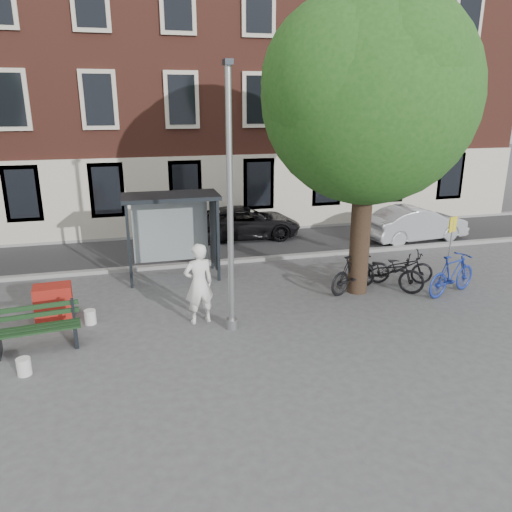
{
  "coord_description": "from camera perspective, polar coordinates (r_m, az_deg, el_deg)",
  "views": [
    {
      "loc": [
        -2.17,
        -10.83,
        5.3
      ],
      "look_at": [
        0.92,
        1.22,
        1.4
      ],
      "focal_mm": 35.0,
      "sensor_mm": 36.0,
      "label": 1
    }
  ],
  "objects": [
    {
      "name": "bus_shelter",
      "position": [
        15.39,
        -8.22,
        4.54
      ],
      "size": [
        2.85,
        1.45,
        2.62
      ],
      "color": "#1E2328",
      "rests_on": "ground"
    },
    {
      "name": "bike_a",
      "position": [
        15.57,
        16.19,
        -1.24
      ],
      "size": [
        2.04,
        1.21,
        1.01
      ],
      "primitive_type": "imported",
      "rotation": [
        0.0,
        0.0,
        1.27
      ],
      "color": "black",
      "rests_on": "ground"
    },
    {
      "name": "lamppost",
      "position": [
        11.33,
        -2.96,
        4.55
      ],
      "size": [
        0.28,
        0.35,
        6.11
      ],
      "color": "#9EA0A3",
      "rests_on": "ground"
    },
    {
      "name": "red_stand",
      "position": [
        13.53,
        -22.12,
        -4.95
      ],
      "size": [
        0.95,
        0.67,
        0.9
      ],
      "primitive_type": "cube",
      "rotation": [
        0.0,
        0.0,
        0.08
      ],
      "color": "maroon",
      "rests_on": "ground"
    },
    {
      "name": "curb_near",
      "position": [
        16.82,
        -6.23,
        -0.85
      ],
      "size": [
        40.0,
        0.25,
        0.12
      ],
      "primitive_type": "cube",
      "color": "gray",
      "rests_on": "ground"
    },
    {
      "name": "notice_sign",
      "position": [
        15.89,
        21.45,
        2.3
      ],
      "size": [
        0.33,
        0.16,
        2.02
      ],
      "rotation": [
        0.0,
        0.0,
        0.4
      ],
      "color": "#9EA0A3",
      "rests_on": "ground"
    },
    {
      "name": "bike_d",
      "position": [
        14.57,
        11.1,
        -1.92
      ],
      "size": [
        1.92,
        1.28,
        1.12
      ],
      "primitive_type": "imported",
      "rotation": [
        0.0,
        0.0,
        2.01
      ],
      "color": "black",
      "rests_on": "ground"
    },
    {
      "name": "painter",
      "position": [
        12.26,
        -6.55,
        -3.16
      ],
      "size": [
        0.83,
        0.63,
        2.04
      ],
      "primitive_type": "imported",
      "rotation": [
        0.0,
        0.0,
        3.35
      ],
      "color": "white",
      "rests_on": "ground"
    },
    {
      "name": "road",
      "position": [
        18.73,
        -7.12,
        0.85
      ],
      "size": [
        40.0,
        4.0,
        0.01
      ],
      "primitive_type": "cube",
      "color": "#28282B",
      "rests_on": "ground"
    },
    {
      "name": "bike_c",
      "position": [
        14.89,
        14.74,
        -1.77
      ],
      "size": [
        2.11,
        1.9,
        1.11
      ],
      "primitive_type": "imported",
      "rotation": [
        0.0,
        0.0,
        0.9
      ],
      "color": "black",
      "rests_on": "ground"
    },
    {
      "name": "car_silver",
      "position": [
        20.51,
        17.77,
        3.54
      ],
      "size": [
        4.25,
        1.91,
        1.35
      ],
      "primitive_type": "imported",
      "rotation": [
        0.0,
        0.0,
        1.69
      ],
      "color": "#A9ABB0",
      "rests_on": "ground"
    },
    {
      "name": "bucket_a",
      "position": [
        13.06,
        -18.42,
        -6.64
      ],
      "size": [
        0.28,
        0.28,
        0.36
      ],
      "primitive_type": "cylinder",
      "rotation": [
        0.0,
        0.0,
        0.01
      ],
      "color": "silver",
      "rests_on": "ground"
    },
    {
      "name": "curb_far",
      "position": [
        20.63,
        -7.86,
        2.53
      ],
      "size": [
        40.0,
        0.25,
        0.12
      ],
      "primitive_type": "cube",
      "color": "gray",
      "rests_on": "ground"
    },
    {
      "name": "bike_b",
      "position": [
        15.14,
        21.51,
        -1.96
      ],
      "size": [
        2.05,
        1.2,
        1.19
      ],
      "primitive_type": "imported",
      "rotation": [
        0.0,
        0.0,
        1.92
      ],
      "color": "navy",
      "rests_on": "ground"
    },
    {
      "name": "car_dark",
      "position": [
        20.02,
        -1.3,
        3.89
      ],
      "size": [
        4.6,
        2.39,
        1.24
      ],
      "primitive_type": "imported",
      "rotation": [
        0.0,
        0.0,
        1.49
      ],
      "color": "black",
      "rests_on": "ground"
    },
    {
      "name": "bench",
      "position": [
        12.15,
        -23.76,
        -7.78
      ],
      "size": [
        1.9,
        0.81,
        0.95
      ],
      "rotation": [
        0.0,
        0.0,
        0.12
      ],
      "color": "#1E2328",
      "rests_on": "ground"
    },
    {
      "name": "bucket_b",
      "position": [
        11.27,
        -24.99,
        -11.39
      ],
      "size": [
        0.36,
        0.36,
        0.36
      ],
      "primitive_type": "cylinder",
      "rotation": [
        0.0,
        0.0,
        -0.35
      ],
      "color": "silver",
      "rests_on": "ground"
    },
    {
      "name": "building_row",
      "position": [
        23.99,
        -9.82,
        21.24
      ],
      "size": [
        30.0,
        8.0,
        14.0
      ],
      "primitive_type": "cube",
      "color": "brown",
      "rests_on": "ground"
    },
    {
      "name": "ground",
      "position": [
        12.25,
        -2.76,
        -8.25
      ],
      "size": [
        90.0,
        90.0,
        0.0
      ],
      "primitive_type": "plane",
      "color": "#4C4C4F",
      "rests_on": "ground"
    },
    {
      "name": "tree_right",
      "position": [
        13.7,
        13.15,
        18.3
      ],
      "size": [
        5.76,
        5.6,
        8.2
      ],
      "color": "black",
      "rests_on": "ground"
    }
  ]
}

